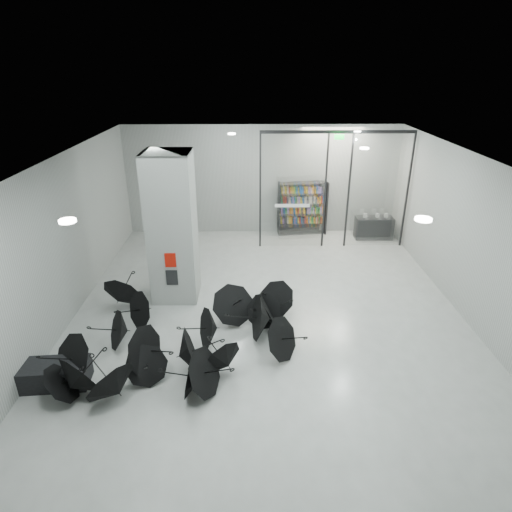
{
  "coord_description": "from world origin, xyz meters",
  "views": [
    {
      "loc": [
        -0.45,
        -8.77,
        6.0
      ],
      "look_at": [
        -0.3,
        1.5,
        1.4
      ],
      "focal_mm": 30.5,
      "sensor_mm": 36.0,
      "label": 1
    }
  ],
  "objects_px": {
    "bench": "(50,374)",
    "column": "(172,228)",
    "bookshelf": "(302,208)",
    "umbrella_cluster": "(183,343)",
    "shop_counter": "(374,228)"
  },
  "relations": [
    {
      "from": "bench",
      "to": "column",
      "type": "bearing_deg",
      "value": 57.0
    },
    {
      "from": "bookshelf",
      "to": "umbrella_cluster",
      "type": "bearing_deg",
      "value": -123.35
    },
    {
      "from": "bench",
      "to": "umbrella_cluster",
      "type": "bearing_deg",
      "value": 15.47
    },
    {
      "from": "bookshelf",
      "to": "shop_counter",
      "type": "height_order",
      "value": "bookshelf"
    },
    {
      "from": "bookshelf",
      "to": "column",
      "type": "bearing_deg",
      "value": -138.81
    },
    {
      "from": "umbrella_cluster",
      "to": "column",
      "type": "bearing_deg",
      "value": 101.27
    },
    {
      "from": "bench",
      "to": "bookshelf",
      "type": "height_order",
      "value": "bookshelf"
    },
    {
      "from": "bench",
      "to": "bookshelf",
      "type": "xyz_separation_m",
      "value": [
        6.01,
        8.45,
        0.75
      ]
    },
    {
      "from": "bench",
      "to": "shop_counter",
      "type": "bearing_deg",
      "value": 37.95
    },
    {
      "from": "column",
      "to": "umbrella_cluster",
      "type": "xyz_separation_m",
      "value": [
        0.55,
        -2.77,
        -1.68
      ]
    },
    {
      "from": "column",
      "to": "shop_counter",
      "type": "height_order",
      "value": "column"
    },
    {
      "from": "shop_counter",
      "to": "umbrella_cluster",
      "type": "xyz_separation_m",
      "value": [
        -6.06,
        -6.97,
        -0.08
      ]
    },
    {
      "from": "column",
      "to": "bench",
      "type": "xyz_separation_m",
      "value": [
        -2.0,
        -3.7,
        -1.76
      ]
    },
    {
      "from": "column",
      "to": "shop_counter",
      "type": "distance_m",
      "value": 7.99
    },
    {
      "from": "shop_counter",
      "to": "bench",
      "type": "bearing_deg",
      "value": -136.88
    }
  ]
}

